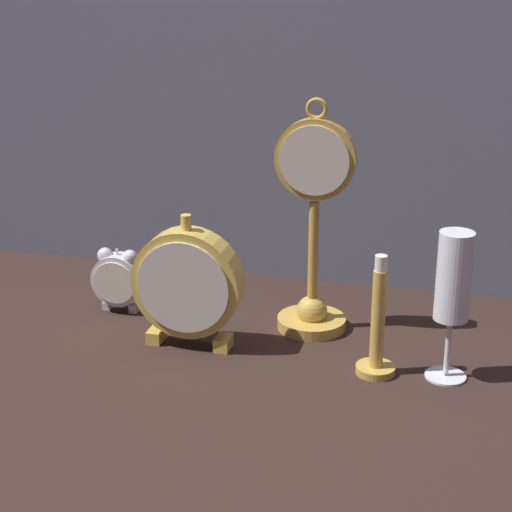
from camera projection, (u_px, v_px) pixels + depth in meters
The scene contains 7 objects.
ground_plane at pixel (240, 365), 1.12m from camera, with size 4.00×4.00×0.00m, color black.
fabric_backdrop_drape at pixel (297, 97), 1.31m from camera, with size 1.29×0.01×0.59m, color slate.
pocket_watch_on_stand at pixel (313, 239), 1.18m from camera, with size 0.11×0.10×0.33m.
alarm_clock_twin_bell at pixel (118, 277), 1.26m from camera, with size 0.08×0.03×0.10m.
mantel_clock_silver at pixel (187, 284), 1.14m from camera, with size 0.15×0.04×0.19m.
champagne_flute at pixel (453, 287), 1.04m from camera, with size 0.05×0.05×0.19m.
brass_candlestick at pixel (377, 334), 1.08m from camera, with size 0.05×0.05×0.16m.
Camera 1 is at (0.27, -0.96, 0.52)m, focal length 60.00 mm.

